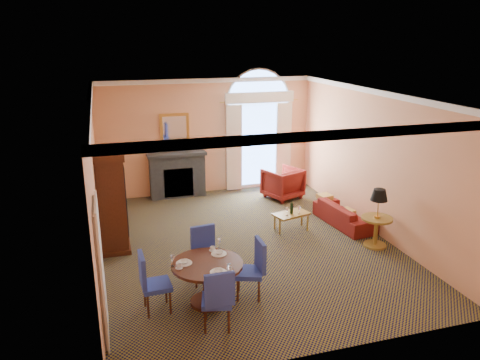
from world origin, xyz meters
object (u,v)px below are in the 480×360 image
object	(u,v)px
side_table	(378,212)
dining_table	(207,274)
sofa	(344,214)
coffee_table	(291,214)
armoire	(112,201)
armchair	(282,183)

from	to	relation	value
side_table	dining_table	bearing A→B (deg)	-163.43
sofa	coffee_table	world-z (taller)	coffee_table
armoire	dining_table	size ratio (longest dim) A/B	1.79
sofa	coffee_table	size ratio (longest dim) A/B	1.94
sofa	coffee_table	distance (m)	1.34
armchair	coffee_table	distance (m)	2.25
armoire	coffee_table	xyz separation A→B (m)	(3.94, -0.28, -0.63)
armchair	coffee_table	bearing A→B (deg)	51.95
armoire	dining_table	xyz separation A→B (m)	(1.41, -2.75, -0.47)
side_table	armoire	bearing A→B (deg)	163.38
coffee_table	dining_table	bearing A→B (deg)	-151.10
coffee_table	armchair	bearing A→B (deg)	58.26
armoire	side_table	xyz separation A→B (m)	(5.32, -1.59, -0.24)
armoire	armchair	world-z (taller)	armoire
armoire	sofa	distance (m)	5.34
sofa	armchair	xyz separation A→B (m)	(-0.70, 2.21, 0.16)
coffee_table	side_table	world-z (taller)	side_table
armchair	coffee_table	xyz separation A→B (m)	(-0.63, -2.16, -0.03)
dining_table	side_table	world-z (taller)	side_table
dining_table	coffee_table	distance (m)	3.54
dining_table	armchair	world-z (taller)	dining_table
dining_table	side_table	distance (m)	4.09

